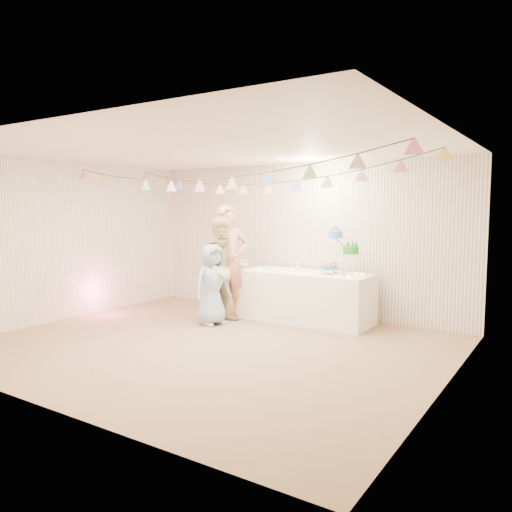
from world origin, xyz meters
The scene contains 25 objects.
floor centered at (0.00, 0.00, 0.00)m, with size 6.00×6.00×0.00m, color #846547.
ceiling centered at (0.00, 0.00, 2.60)m, with size 6.00×6.00×0.00m, color white.
back_wall centered at (0.00, 2.50, 1.30)m, with size 6.00×6.00×0.00m, color white.
front_wall centered at (0.00, -2.50, 1.30)m, with size 6.00×6.00×0.00m, color white.
left_wall centered at (-3.00, 0.00, 1.30)m, with size 5.00×5.00×0.00m, color white.
right_wall centered at (3.00, 0.00, 1.30)m, with size 5.00×5.00×0.00m, color white.
table centered at (0.40, 1.96, 0.40)m, with size 2.15×0.86×0.81m, color white.
cake_stand centered at (0.95, 2.01, 1.10)m, with size 0.62×0.37×0.70m, color silver, non-canonical shape.
cake_bottom centered at (0.80, 1.95, 0.84)m, with size 0.31×0.31×0.15m, color teal, non-canonical shape.
cake_middle centered at (1.13, 2.10, 1.11)m, with size 0.27×0.27×0.22m, color #1D821C, non-canonical shape.
cake_top_tier centered at (0.89, 1.98, 1.38)m, with size 0.25×0.25×0.19m, color #4EA1F7, non-canonical shape.
platter centered at (-0.12, 1.91, 0.76)m, with size 0.33×0.33×0.02m, color white.
posy centered at (0.23, 2.01, 0.83)m, with size 0.14×0.14×0.16m, color white, non-canonical shape.
person_adult_a centered at (-0.74, 1.42, 0.95)m, with size 0.69×0.45×1.89m, color tan.
person_adult_b centered at (-0.67, 1.20, 0.85)m, with size 0.83×0.65×1.70m, color #CEB77E.
person_child centered at (-0.72, 0.95, 0.64)m, with size 0.62×0.41×1.28m, color #91AFCE.
bunting_back centered at (0.00, 1.10, 2.35)m, with size 5.60×1.10×0.40m, color pink, non-canonical shape.
bunting_front centered at (0.00, -0.20, 2.32)m, with size 5.60×0.90×0.36m, color #72A5E5, non-canonical shape.
tealight_0 centered at (-0.40, 1.81, 0.82)m, with size 0.04×0.04×0.03m, color #FFD88C.
tealight_1 centered at (0.05, 2.14, 0.82)m, with size 0.04×0.04×0.03m, color #FFD88C.
tealight_2 centered at (0.50, 1.74, 0.82)m, with size 0.04×0.04×0.03m, color #FFD88C.
tealight_3 centered at (0.75, 2.18, 0.82)m, with size 0.04×0.04×0.03m, color #FFD88C.
tealight_4 centered at (1.22, 1.78, 0.82)m, with size 0.04×0.04×0.03m, color #FFD88C.
tealight_5 centered at (1.30, 2.11, 0.82)m, with size 0.04×0.04×0.03m, color #FFD88C.
tealight_6 centered at (1.22, 2.09, 0.82)m, with size 0.04×0.04×0.03m, color #FFD88C.
Camera 1 is at (4.09, -5.17, 1.84)m, focal length 35.00 mm.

